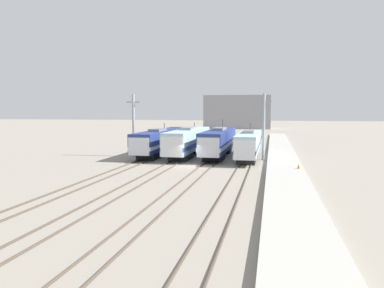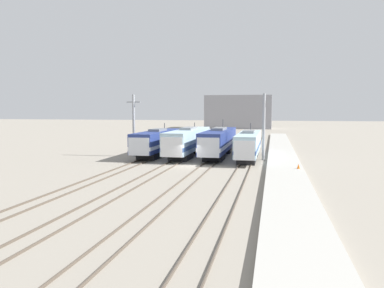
{
  "view_description": "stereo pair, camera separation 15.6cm",
  "coord_description": "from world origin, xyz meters",
  "views": [
    {
      "loc": [
        9.98,
        -44.34,
        6.86
      ],
      "look_at": [
        -0.1,
        2.78,
        2.46
      ],
      "focal_mm": 35.0,
      "sensor_mm": 36.0,
      "label": 1
    },
    {
      "loc": [
        10.13,
        -44.31,
        6.86
      ],
      "look_at": [
        -0.1,
        2.78,
        2.46
      ],
      "focal_mm": 35.0,
      "sensor_mm": 36.0,
      "label": 2
    }
  ],
  "objects": [
    {
      "name": "traffic_cone",
      "position": [
        12.93,
        -2.26,
        0.71
      ],
      "size": [
        0.35,
        0.35,
        0.53
      ],
      "color": "orange",
      "rests_on": "platform"
    },
    {
      "name": "rail_pair_far_right",
      "position": [
        6.85,
        0.0,
        0.07
      ],
      "size": [
        1.51,
        120.0,
        0.15
      ],
      "color": "#4C4238",
      "rests_on": "ground_plane"
    },
    {
      "name": "depot_building",
      "position": [
        -2.59,
        97.28,
        6.11
      ],
      "size": [
        24.28,
        12.91,
        12.22
      ],
      "color": "gray",
      "rests_on": "ground_plane"
    },
    {
      "name": "locomotive_center_left",
      "position": [
        -2.28,
        9.91,
        2.2
      ],
      "size": [
        3.1,
        19.76,
        4.84
      ],
      "color": "#232326",
      "rests_on": "ground_plane"
    },
    {
      "name": "catenary_tower_left",
      "position": [
        -9.92,
        7.58,
        4.68
      ],
      "size": [
        2.08,
        0.39,
        9.1
      ],
      "color": "gray",
      "rests_on": "ground_plane"
    },
    {
      "name": "locomotive_far_right",
      "position": [
        6.85,
        7.48,
        2.09
      ],
      "size": [
        2.74,
        17.02,
        4.94
      ],
      "color": "#232326",
      "rests_on": "ground_plane"
    },
    {
      "name": "locomotive_far_left",
      "position": [
        -6.85,
        8.96,
        2.09
      ],
      "size": [
        3.12,
        16.56,
        4.76
      ],
      "color": "black",
      "rests_on": "ground_plane"
    },
    {
      "name": "rail_pair_far_left",
      "position": [
        -6.85,
        0.0,
        0.07
      ],
      "size": [
        1.51,
        120.0,
        0.15
      ],
      "color": "#4C4238",
      "rests_on": "ground_plane"
    },
    {
      "name": "locomotive_center_right",
      "position": [
        2.28,
        10.42,
        2.18
      ],
      "size": [
        3.1,
        19.49,
        5.39
      ],
      "color": "black",
      "rests_on": "ground_plane"
    },
    {
      "name": "rail_pair_center_right",
      "position": [
        2.28,
        0.0,
        0.07
      ],
      "size": [
        1.51,
        120.0,
        0.15
      ],
      "color": "#4C4238",
      "rests_on": "ground_plane"
    },
    {
      "name": "ground_plane",
      "position": [
        0.0,
        0.0,
        0.0
      ],
      "size": [
        400.0,
        400.0,
        0.0
      ],
      "primitive_type": "plane",
      "color": "gray"
    },
    {
      "name": "rail_pair_center_left",
      "position": [
        -2.28,
        0.0,
        0.07
      ],
      "size": [
        1.51,
        120.0,
        0.15
      ],
      "color": "#4C4238",
      "rests_on": "ground_plane"
    },
    {
      "name": "catenary_tower_right",
      "position": [
        8.88,
        7.58,
        4.68
      ],
      "size": [
        2.08,
        0.39,
        9.1
      ],
      "color": "gray",
      "rests_on": "ground_plane"
    },
    {
      "name": "platform",
      "position": [
        11.5,
        0.0,
        0.22
      ],
      "size": [
        4.0,
        120.0,
        0.45
      ],
      "color": "#A8A59E",
      "rests_on": "ground_plane"
    }
  ]
}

